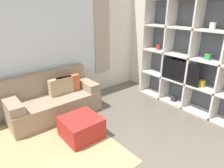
{
  "coord_description": "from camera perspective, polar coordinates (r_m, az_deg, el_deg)",
  "views": [
    {
      "loc": [
        -1.32,
        -0.59,
        2.12
      ],
      "look_at": [
        0.7,
        1.87,
        0.85
      ],
      "focal_mm": 32.0,
      "sensor_mm": 36.0,
      "label": 1
    }
  ],
  "objects": [
    {
      "name": "area_rug",
      "position": [
        3.38,
        -23.83,
        -19.14
      ],
      "size": [
        2.63,
        2.28,
        0.01
      ],
      "primitive_type": "cube",
      "color": "tan",
      "rests_on": "ground_plane"
    },
    {
      "name": "wall_back",
      "position": [
        4.3,
        -21.16,
        10.11
      ],
      "size": [
        6.48,
        0.11,
        2.7
      ],
      "color": "silver",
      "rests_on": "ground_plane"
    },
    {
      "name": "wall_right",
      "position": [
        4.67,
        20.94,
        10.9
      ],
      "size": [
        0.07,
        4.6,
        2.7
      ],
      "primitive_type": "cube",
      "color": "silver",
      "rests_on": "ground_plane"
    },
    {
      "name": "ottoman",
      "position": [
        3.5,
        -8.78,
        -12.16
      ],
      "size": [
        0.6,
        0.6,
        0.37
      ],
      "color": "#A82823",
      "rests_on": "ground_plane"
    },
    {
      "name": "couch_main",
      "position": [
        4.24,
        -16.42,
        -4.39
      ],
      "size": [
        1.77,
        0.82,
        0.85
      ],
      "color": "gray",
      "rests_on": "ground_plane"
    },
    {
      "name": "shelving_unit",
      "position": [
        4.43,
        22.26,
        6.95
      ],
      "size": [
        0.38,
        2.46,
        2.24
      ],
      "color": "#515660",
      "rests_on": "ground_plane"
    }
  ]
}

